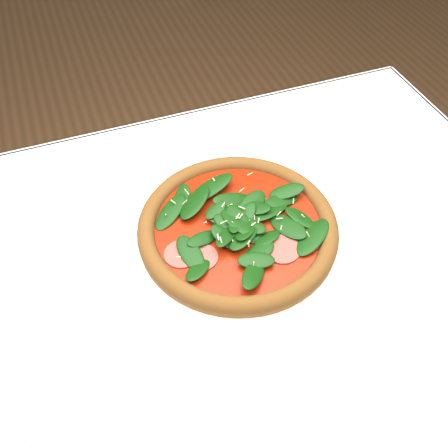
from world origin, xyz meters
name	(u,v)px	position (x,y,z in m)	size (l,w,h in m)	color
ground	(216,425)	(0.00, 0.00, 0.00)	(6.00, 6.00, 0.00)	brown
dining_table	(212,298)	(0.00, 0.00, 0.65)	(1.21, 0.81, 0.75)	white
plate	(238,234)	(0.06, 0.04, 0.76)	(0.39, 0.39, 0.02)	white
pizza	(238,225)	(0.06, 0.04, 0.78)	(0.37, 0.37, 0.04)	#936023
saucer_far	(360,119)	(0.42, 0.24, 0.76)	(0.13, 0.13, 0.01)	white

